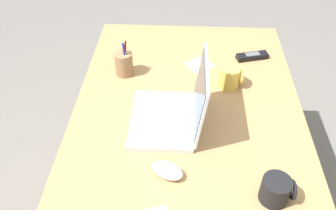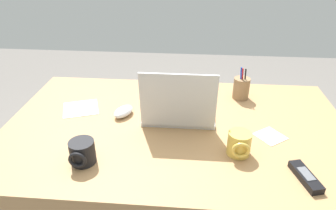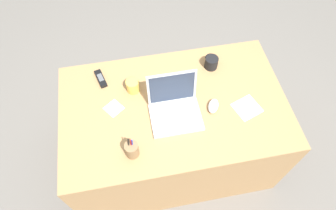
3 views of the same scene
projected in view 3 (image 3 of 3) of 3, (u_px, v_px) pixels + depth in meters
ground_plane at (173, 153)px, 2.52m from camera, size 6.00×6.00×0.00m
desk at (173, 132)px, 2.20m from camera, size 1.45×0.89×0.75m
laptop at (175, 107)px, 1.81m from camera, size 0.31×0.27×0.26m
computer_mouse at (213, 106)px, 1.86m from camera, size 0.10×0.12×0.04m
coffee_mug_white at (133, 85)px, 1.91m from camera, size 0.09×0.10×0.09m
coffee_mug_tall at (211, 62)px, 2.02m from camera, size 0.09×0.10×0.09m
cordless_phone at (101, 79)px, 1.98m from camera, size 0.08×0.15×0.03m
pen_holder at (132, 150)px, 1.66m from camera, size 0.08×0.08×0.16m
paper_note_near_laptop at (114, 108)px, 1.87m from camera, size 0.14×0.14×0.00m
paper_note_left at (247, 108)px, 1.87m from camera, size 0.20×0.19×0.00m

